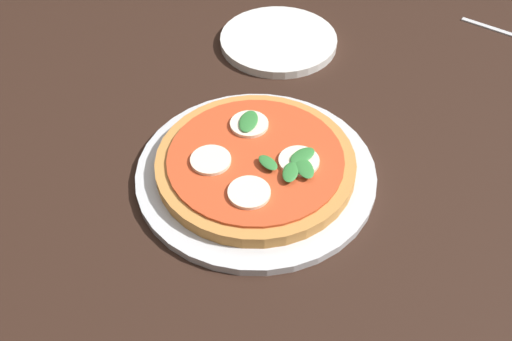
{
  "coord_description": "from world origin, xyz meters",
  "views": [
    {
      "loc": [
        0.09,
        0.54,
        1.28
      ],
      "look_at": [
        0.05,
        0.01,
        0.72
      ],
      "focal_mm": 40.47,
      "sensor_mm": 36.0,
      "label": 1
    }
  ],
  "objects_px": {
    "dining_table": "(287,204)",
    "pizza": "(256,162)",
    "serving_tray": "(256,173)",
    "plate_white": "(278,41)"
  },
  "relations": [
    {
      "from": "serving_tray",
      "to": "pizza",
      "type": "distance_m",
      "value": 0.02
    },
    {
      "from": "serving_tray",
      "to": "pizza",
      "type": "height_order",
      "value": "pizza"
    },
    {
      "from": "dining_table",
      "to": "pizza",
      "type": "relative_size",
      "value": 5.12
    },
    {
      "from": "dining_table",
      "to": "pizza",
      "type": "xyz_separation_m",
      "value": [
        0.05,
        0.01,
        0.1
      ]
    },
    {
      "from": "pizza",
      "to": "plate_white",
      "type": "height_order",
      "value": "pizza"
    },
    {
      "from": "plate_white",
      "to": "dining_table",
      "type": "bearing_deg",
      "value": 86.81
    },
    {
      "from": "dining_table",
      "to": "plate_white",
      "type": "distance_m",
      "value": 0.3
    },
    {
      "from": "serving_tray",
      "to": "plate_white",
      "type": "distance_m",
      "value": 0.31
    },
    {
      "from": "serving_tray",
      "to": "plate_white",
      "type": "bearing_deg",
      "value": -101.65
    },
    {
      "from": "dining_table",
      "to": "serving_tray",
      "type": "xyz_separation_m",
      "value": [
        0.05,
        0.01,
        0.09
      ]
    }
  ]
}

